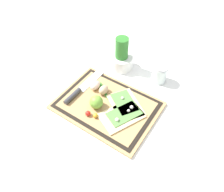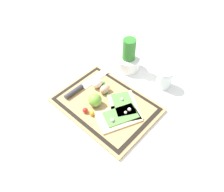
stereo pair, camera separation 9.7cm
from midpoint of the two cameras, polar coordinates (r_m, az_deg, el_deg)
ground_plane at (r=0.98m, az=-4.14°, el=-2.90°), size 6.00×6.00×0.00m
cutting_board at (r=0.97m, az=-4.17°, el=-2.61°), size 0.43×0.32×0.02m
pizza_slice_near at (r=0.92m, az=-0.40°, el=-5.24°), size 0.18×0.21×0.02m
pizza_slice_far at (r=0.96m, az=0.60°, el=-2.37°), size 0.20×0.19×0.02m
knife at (r=1.03m, az=-11.42°, el=1.18°), size 0.04×0.27×0.02m
egg_brown at (r=1.00m, az=-5.01°, el=1.46°), size 0.04×0.05×0.04m
egg_pink at (r=1.02m, az=-7.13°, el=2.61°), size 0.04×0.05×0.04m
lime at (r=0.94m, az=-7.10°, el=-1.75°), size 0.06×0.06×0.06m
cherry_tomato_red at (r=0.93m, az=-9.30°, el=-4.69°), size 0.02×0.02×0.02m
cherry_tomato_yellow at (r=0.92m, az=-7.32°, el=-5.31°), size 0.02×0.02×0.02m
scallion_bunch at (r=0.97m, az=-3.43°, el=-1.41°), size 0.22×0.14×0.01m
herb_pot at (r=1.12m, az=-0.02°, el=9.86°), size 0.12×0.12×0.17m
sauce_jar at (r=1.08m, az=9.75°, el=5.47°), size 0.07×0.07×0.09m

